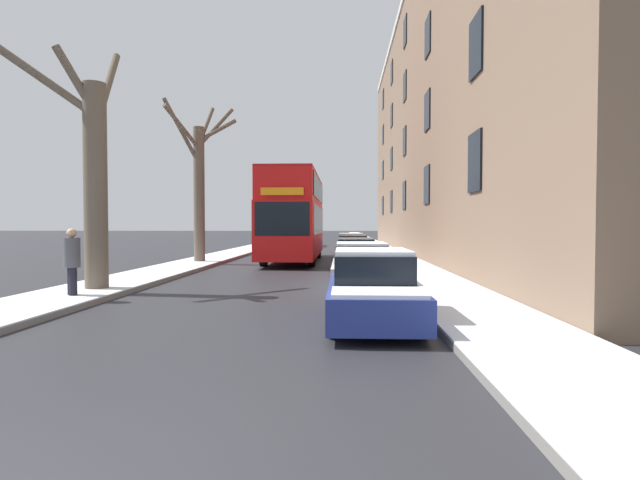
# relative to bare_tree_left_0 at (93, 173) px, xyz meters

# --- Properties ---
(sidewalk_left) EXTENTS (2.35, 130.00, 0.16)m
(sidewalk_left) POSITION_rel_bare_tree_left_0_xyz_m (-0.13, 42.56, -3.28)
(sidewalk_left) COLOR slate
(sidewalk_left) RESTS_ON ground
(sidewalk_right) EXTENTS (2.35, 130.00, 0.16)m
(sidewalk_right) POSITION_rel_bare_tree_left_0_xyz_m (9.80, 42.56, -3.28)
(sidewalk_right) COLOR slate
(sidewalk_right) RESTS_ON ground
(terrace_facade_right) EXTENTS (9.10, 48.45, 17.37)m
(terrace_facade_right) POSITION_rel_bare_tree_left_0_xyz_m (15.47, 18.70, 5.33)
(terrace_facade_right) COLOR #7A604C
(terrace_facade_right) RESTS_ON ground
(bare_tree_left_0) EXTENTS (2.68, 3.05, 7.37)m
(bare_tree_left_0) POSITION_rel_bare_tree_left_0_xyz_m (0.00, 0.00, 0.00)
(bare_tree_left_0) COLOR brown
(bare_tree_left_0) RESTS_ON ground
(bare_tree_left_1) EXTENTS (3.25, 3.68, 7.86)m
(bare_tree_left_1) POSITION_rel_bare_tree_left_0_xyz_m (-0.01, 10.33, 0.60)
(bare_tree_left_1) COLOR brown
(bare_tree_left_1) RESTS_ON ground
(double_decker_bus) EXTENTS (2.62, 10.73, 4.51)m
(double_decker_bus) POSITION_rel_bare_tree_left_0_xyz_m (4.41, 12.60, -0.80)
(double_decker_bus) COLOR red
(double_decker_bus) RESTS_ON ground
(parked_car_0) EXTENTS (1.71, 4.30, 1.43)m
(parked_car_0) POSITION_rel_bare_tree_left_0_xyz_m (7.53, -3.83, -2.70)
(parked_car_0) COLOR navy
(parked_car_0) RESTS_ON ground
(parked_car_1) EXTENTS (1.80, 4.53, 1.37)m
(parked_car_1) POSITION_rel_bare_tree_left_0_xyz_m (7.53, 1.79, -2.72)
(parked_car_1) COLOR silver
(parked_car_1) RESTS_ON ground
(parked_car_2) EXTENTS (1.78, 4.55, 1.35)m
(parked_car_2) POSITION_rel_bare_tree_left_0_xyz_m (7.53, 8.12, -2.72)
(parked_car_2) COLOR maroon
(parked_car_2) RESTS_ON ground
(parked_car_3) EXTENTS (1.80, 4.18, 1.36)m
(parked_car_3) POSITION_rel_bare_tree_left_0_xyz_m (7.53, 14.29, -2.73)
(parked_car_3) COLOR silver
(parked_car_3) RESTS_ON ground
(parked_car_4) EXTENTS (1.88, 4.42, 1.36)m
(parked_car_4) POSITION_rel_bare_tree_left_0_xyz_m (7.53, 20.17, -2.73)
(parked_car_4) COLOR navy
(parked_car_4) RESTS_ON ground
(oncoming_van) EXTENTS (2.04, 5.57, 2.44)m
(oncoming_van) POSITION_rel_bare_tree_left_0_xyz_m (2.50, 31.14, -2.04)
(oncoming_van) COLOR white
(oncoming_van) RESTS_ON ground
(pedestrian_left_sidewalk) EXTENTS (0.40, 0.40, 1.84)m
(pedestrian_left_sidewalk) POSITION_rel_bare_tree_left_0_xyz_m (0.16, -1.45, -2.35)
(pedestrian_left_sidewalk) COLOR black
(pedestrian_left_sidewalk) RESTS_ON ground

